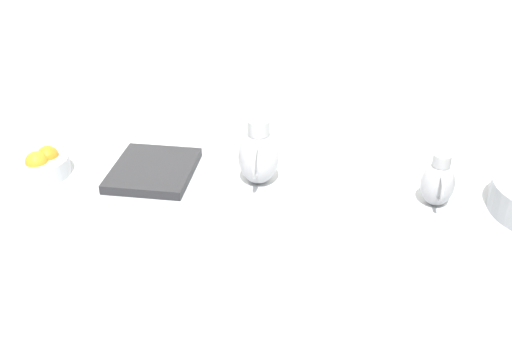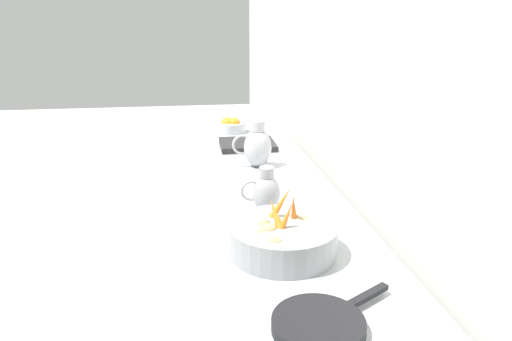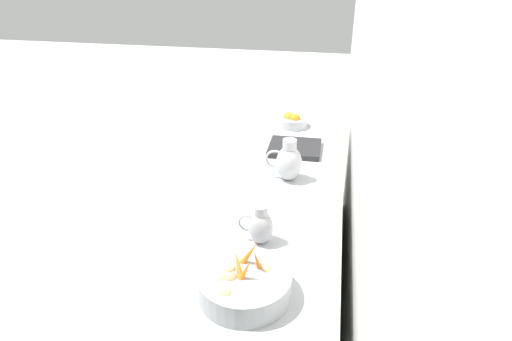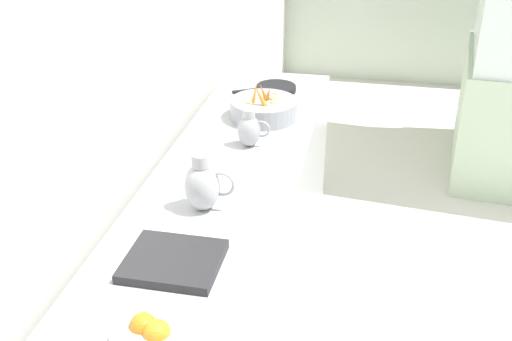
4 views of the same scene
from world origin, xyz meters
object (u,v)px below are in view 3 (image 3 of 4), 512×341
object	(u,v)px
vegetable_colander	(244,285)
orange_bowl	(292,121)
metal_pitcher_short	(260,226)
metal_pitcher_tall	(289,162)

from	to	relation	value
vegetable_colander	orange_bowl	world-z (taller)	vegetable_colander
vegetable_colander	metal_pitcher_short	bearing A→B (deg)	-90.42
vegetable_colander	metal_pitcher_tall	size ratio (longest dim) A/B	1.47
vegetable_colander	metal_pitcher_tall	world-z (taller)	metal_pitcher_tall
metal_pitcher_short	metal_pitcher_tall	bearing A→B (deg)	-95.16
vegetable_colander	metal_pitcher_tall	xyz separation A→B (m)	(-0.06, -1.00, 0.06)
orange_bowl	metal_pitcher_short	size ratio (longest dim) A/B	1.10
vegetable_colander	orange_bowl	bearing A→B (deg)	-89.88
metal_pitcher_short	orange_bowl	bearing A→B (deg)	-89.74
vegetable_colander	orange_bowl	distance (m)	1.82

